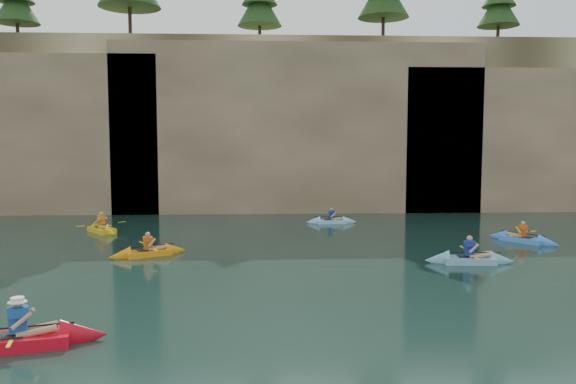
{
  "coord_description": "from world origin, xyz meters",
  "views": [
    {
      "loc": [
        -0.43,
        -14.61,
        4.74
      ],
      "look_at": [
        0.47,
        4.31,
        3.0
      ],
      "focal_mm": 35.0,
      "sensor_mm": 36.0,
      "label": 1
    }
  ],
  "objects": [
    {
      "name": "kayaker_blue_east",
      "position": [
        11.79,
        10.78,
        0.15
      ],
      "size": [
        2.64,
        3.23,
        1.23
      ],
      "rotation": [
        0.0,
        0.0,
        2.2
      ],
      "color": "#458AEC",
      "rests_on": "ground"
    },
    {
      "name": "cliff",
      "position": [
        0.0,
        30.0,
        6.0
      ],
      "size": [
        70.0,
        16.0,
        12.0
      ],
      "primitive_type": "cube",
      "color": "tan",
      "rests_on": "ground"
    },
    {
      "name": "cliff_slab_center",
      "position": [
        2.0,
        22.6,
        5.7
      ],
      "size": [
        24.0,
        2.4,
        11.4
      ],
      "primitive_type": "cube",
      "color": "tan",
      "rests_on": "ground"
    },
    {
      "name": "kayaker_yellow",
      "position": [
        -8.71,
        14.56,
        0.17
      ],
      "size": [
        2.64,
        3.06,
        1.34
      ],
      "rotation": [
        0.0,
        0.0,
        -0.91
      ],
      "color": "yellow",
      "rests_on": "ground"
    },
    {
      "name": "main_kayaker",
      "position": [
        -6.0,
        -1.85,
        0.19
      ],
      "size": [
        4.0,
        2.56,
        1.46
      ],
      "rotation": [
        0.0,
        0.0,
        0.24
      ],
      "color": "red",
      "rests_on": "ground"
    },
    {
      "name": "sea_cave_center",
      "position": [
        -4.0,
        21.95,
        1.6
      ],
      "size": [
        3.5,
        1.0,
        3.2
      ],
      "primitive_type": "cube",
      "color": "black",
      "rests_on": "ground"
    },
    {
      "name": "kayaker_ltblue_mid",
      "position": [
        3.59,
        17.14,
        0.14
      ],
      "size": [
        2.94,
        2.21,
        1.11
      ],
      "rotation": [
        0.0,
        0.0,
        0.02
      ],
      "color": "#98CBFF",
      "rests_on": "ground"
    },
    {
      "name": "ground",
      "position": [
        0.0,
        0.0,
        0.0
      ],
      "size": [
        160.0,
        160.0,
        0.0
      ],
      "primitive_type": "plane",
      "color": "black",
      "rests_on": "ground"
    },
    {
      "name": "kayaker_ltblue_near",
      "position": [
        7.58,
        6.37,
        0.17
      ],
      "size": [
        3.47,
        2.63,
        1.35
      ],
      "rotation": [
        0.0,
        0.0,
        -0.09
      ],
      "color": "#7CB2D0",
      "rests_on": "ground"
    },
    {
      "name": "kayaker_orange",
      "position": [
        -5.11,
        8.42,
        0.15
      ],
      "size": [
        3.2,
        2.18,
        1.23
      ],
      "rotation": [
        0.0,
        0.0,
        0.49
      ],
      "color": "orange",
      "rests_on": "ground"
    },
    {
      "name": "sea_cave_east",
      "position": [
        10.0,
        21.95,
        2.25
      ],
      "size": [
        5.0,
        1.0,
        4.5
      ],
      "primitive_type": "cube",
      "color": "black",
      "rests_on": "ground"
    }
  ]
}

